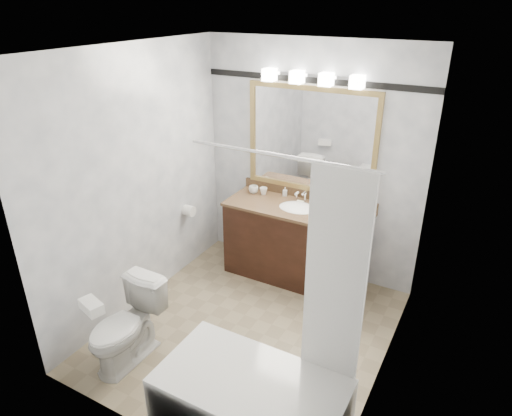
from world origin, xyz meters
name	(u,v)px	position (x,y,z in m)	size (l,w,h in m)	color
room	(249,209)	(0.00, 0.00, 1.25)	(2.42, 2.62, 2.52)	gray
vanity	(296,242)	(0.00, 1.02, 0.44)	(1.53, 0.58, 0.97)	black
mirror	(311,140)	(0.00, 1.28, 1.50)	(1.40, 0.04, 1.10)	tan
vanity_light_bar	(312,78)	(0.00, 1.23, 2.13)	(1.02, 0.14, 0.12)	silver
accent_stripe	(314,80)	(0.00, 1.29, 2.10)	(2.40, 0.01, 0.06)	black
bathtub	(255,397)	(0.55, -0.90, 0.28)	(1.30, 0.75, 1.96)	white
tp_roll	(189,211)	(-1.14, 0.66, 0.70)	(0.12, 0.12, 0.11)	white
toilet	(125,326)	(-0.71, -0.83, 0.35)	(0.40, 0.69, 0.71)	white
tissue_box	(91,306)	(-0.71, -1.12, 0.75)	(0.20, 0.11, 0.08)	white
coffee_maker	(361,207)	(0.67, 0.99, 1.01)	(0.17, 0.20, 0.31)	black
cup_left	(254,189)	(-0.59, 1.14, 0.89)	(0.10, 0.10, 0.08)	white
cup_right	(264,191)	(-0.48, 1.16, 0.89)	(0.08, 0.08, 0.08)	white
soap_bottle_a	(285,192)	(-0.25, 1.23, 0.90)	(0.04, 0.04, 0.10)	white
soap_bottle_b	(321,201)	(0.19, 1.19, 0.90)	(0.07, 0.07, 0.09)	white
soap_bar	(300,202)	(-0.02, 1.13, 0.86)	(0.07, 0.05, 0.02)	beige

